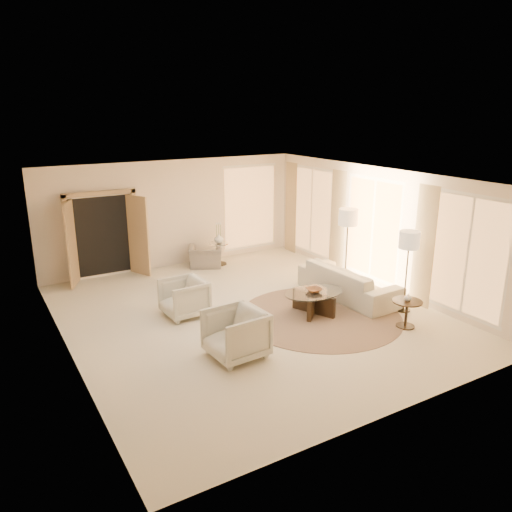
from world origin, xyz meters
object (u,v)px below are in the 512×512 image
floor_lamp_far (409,244)px  bowl (314,290)px  armchair_right (236,332)px  side_table (219,251)px  side_vase (219,238)px  accent_chair (206,253)px  floor_lamp_near (348,221)px  coffee_table (314,300)px  sofa (348,282)px  end_table (407,309)px  end_vase (408,297)px  armchair_left (184,296)px

floor_lamp_far → bowl: (-1.72, 0.84, -0.94)m
armchair_right → side_table: (2.09, 4.83, -0.10)m
armchair_right → side_vase: 5.26m
accent_chair → bowl: (0.57, -4.00, 0.14)m
floor_lamp_near → bowl: floor_lamp_near is taller
coffee_table → floor_lamp_far: bearing=-26.0°
sofa → bowl: size_ratio=7.88×
sofa → side_vase: bearing=18.8°
side_vase → armchair_right: bearing=-113.4°
end_table → side_vase: bearing=103.6°
bowl → floor_lamp_far: bearing=-26.0°
sofa → accent_chair: 4.06m
end_vase → side_table: bearing=103.6°
side_table → bowl: size_ratio=1.92×
accent_chair → coffee_table: accent_chair is taller
armchair_left → end_table: (3.48, -2.70, -0.05)m
armchair_left → floor_lamp_far: floor_lamp_far is taller
sofa → floor_lamp_far: bearing=-160.8°
armchair_left → side_vase: (2.16, 2.74, 0.30)m
armchair_left → coffee_table: (2.33, -1.26, -0.12)m
armchair_right → end_table: armchair_right is taller
side_table → side_vase: size_ratio=2.31×
sofa → floor_lamp_far: size_ratio=1.44×
armchair_right → end_vase: bearing=76.1°
bowl → armchair_left: bearing=151.6°
side_table → bowl: 4.01m
coffee_table → armchair_left: bearing=151.6°
side_table → side_vase: 0.36m
floor_lamp_far → end_vase: (-0.57, -0.60, -0.84)m
end_vase → accent_chair: bearing=107.5°
armchair_left → bowl: 2.65m
armchair_left → bowl: (2.33, -1.26, 0.09)m
armchair_left → floor_lamp_near: bearing=84.1°
coffee_table → floor_lamp_far: 2.23m
armchair_left → floor_lamp_far: 4.67m
armchair_right → floor_lamp_far: floor_lamp_far is taller
armchair_left → floor_lamp_far: bearing=59.9°
bowl → side_vase: size_ratio=1.21×
floor_lamp_near → bowl: (-1.72, -1.03, -1.06)m
floor_lamp_near → side_table: bearing=122.5°
end_table → side_table: 5.60m
side_table → coffee_table: bearing=-87.5°
end_table → end_vase: 0.24m
sofa → floor_lamp_near: (0.48, 0.66, 1.21)m
coffee_table → floor_lamp_near: size_ratio=0.84×
floor_lamp_far → side_vase: floor_lamp_far is taller
armchair_left → coffee_table: armchair_left is taller
sofa → floor_lamp_near: floor_lamp_near is taller
bowl → side_vase: (-0.17, 4.00, 0.21)m
armchair_right → coffee_table: (2.26, 0.82, -0.16)m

